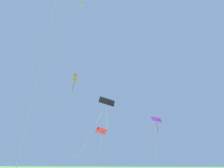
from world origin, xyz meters
The scene contains 4 objects.
kite_red_high centered at (-13.60, 30.12, 6.15)m, with size 3.41×10.37×7.48m.
kite_purple_streamer centered at (-6.25, 44.73, 10.31)m, with size 2.40×7.26×11.67m.
kite_black_large centered at (-9.78, 22.23, 8.47)m, with size 2.04×8.45×10.00m.
kite_orange_box centered at (-20.32, 32.68, 17.73)m, with size 4.40×12.00×18.76m.
Camera 1 is at (-0.65, -3.13, 1.50)m, focal length 34.85 mm.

